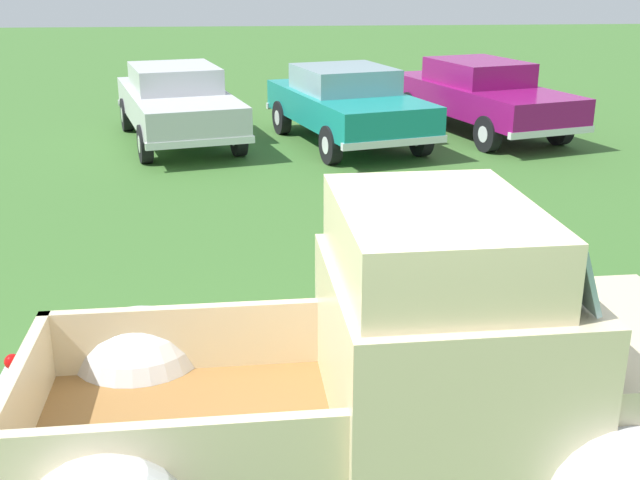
# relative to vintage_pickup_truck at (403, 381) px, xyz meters

# --- Properties ---
(vintage_pickup_truck) EXTENTS (4.69, 2.91, 1.96)m
(vintage_pickup_truck) POSITION_rel_vintage_pickup_truck_xyz_m (0.00, 0.00, 0.00)
(vintage_pickup_truck) COLOR black
(vintage_pickup_truck) RESTS_ON ground
(show_car_0) EXTENTS (2.91, 4.86, 1.43)m
(show_car_0) POSITION_rel_vintage_pickup_truck_xyz_m (-2.40, 10.73, 0.03)
(show_car_0) COLOR black
(show_car_0) RESTS_ON ground
(show_car_1) EXTENTS (3.00, 4.58, 1.43)m
(show_car_1) POSITION_rel_vintage_pickup_truck_xyz_m (0.79, 10.31, 0.03)
(show_car_1) COLOR black
(show_car_1) RESTS_ON ground
(show_car_2) EXTENTS (3.06, 4.96, 1.43)m
(show_car_2) POSITION_rel_vintage_pickup_truck_xyz_m (3.57, 11.12, 0.03)
(show_car_2) COLOR black
(show_car_2) RESTS_ON ground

